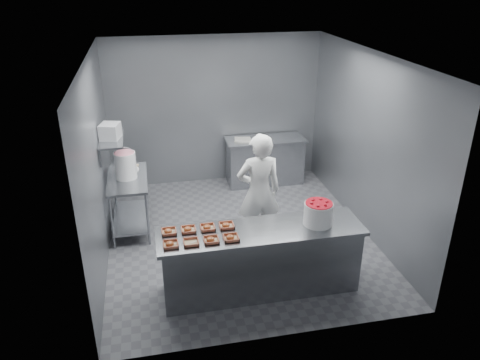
% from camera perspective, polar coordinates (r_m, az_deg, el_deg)
% --- Properties ---
extents(floor, '(4.50, 4.50, 0.00)m').
position_cam_1_polar(floor, '(7.45, -0.10, -6.83)').
color(floor, '#4C4C51').
rests_on(floor, ground).
extents(ceiling, '(4.50, 4.50, 0.00)m').
position_cam_1_polar(ceiling, '(6.45, -0.12, 14.93)').
color(ceiling, white).
rests_on(ceiling, wall_back).
extents(wall_back, '(4.00, 0.04, 2.80)m').
position_cam_1_polar(wall_back, '(8.92, -3.06, 8.40)').
color(wall_back, slate).
rests_on(wall_back, ground).
extents(wall_left, '(0.04, 4.50, 2.80)m').
position_cam_1_polar(wall_left, '(6.74, -17.01, 1.86)').
color(wall_left, slate).
rests_on(wall_left, ground).
extents(wall_right, '(0.04, 4.50, 2.80)m').
position_cam_1_polar(wall_right, '(7.46, 15.15, 4.28)').
color(wall_right, slate).
rests_on(wall_right, ground).
extents(service_counter, '(2.60, 0.70, 0.90)m').
position_cam_1_polar(service_counter, '(6.10, 2.50, -9.66)').
color(service_counter, slate).
rests_on(service_counter, ground).
extents(prep_table, '(0.60, 1.20, 0.90)m').
position_cam_1_polar(prep_table, '(7.58, -13.35, -1.83)').
color(prep_table, slate).
rests_on(prep_table, ground).
extents(back_counter, '(1.50, 0.60, 0.90)m').
position_cam_1_polar(back_counter, '(9.08, 3.04, 2.38)').
color(back_counter, slate).
rests_on(back_counter, ground).
extents(wall_shelf, '(0.35, 0.90, 0.03)m').
position_cam_1_polar(wall_shelf, '(7.23, -15.43, 4.87)').
color(wall_shelf, slate).
rests_on(wall_shelf, wall_left).
extents(tray_0, '(0.19, 0.18, 0.06)m').
position_cam_1_polar(tray_0, '(5.58, -8.48, -7.75)').
color(tray_0, tan).
rests_on(tray_0, service_counter).
extents(tray_1, '(0.19, 0.18, 0.04)m').
position_cam_1_polar(tray_1, '(5.59, -5.98, -7.54)').
color(tray_1, tan).
rests_on(tray_1, service_counter).
extents(tray_2, '(0.19, 0.18, 0.06)m').
position_cam_1_polar(tray_2, '(5.61, -3.56, -7.28)').
color(tray_2, tan).
rests_on(tray_2, service_counter).
extents(tray_3, '(0.19, 0.18, 0.06)m').
position_cam_1_polar(tray_3, '(5.64, -1.13, -7.03)').
color(tray_3, tan).
rests_on(tray_3, service_counter).
extents(tray_4, '(0.19, 0.18, 0.06)m').
position_cam_1_polar(tray_4, '(5.83, -8.69, -6.22)').
color(tray_4, tan).
rests_on(tray_4, service_counter).
extents(tray_5, '(0.19, 0.18, 0.06)m').
position_cam_1_polar(tray_5, '(5.84, -6.33, -6.01)').
color(tray_5, tan).
rests_on(tray_5, service_counter).
extents(tray_6, '(0.19, 0.18, 0.06)m').
position_cam_1_polar(tray_6, '(5.86, -3.99, -5.78)').
color(tray_6, tan).
rests_on(tray_6, service_counter).
extents(tray_7, '(0.19, 0.18, 0.06)m').
position_cam_1_polar(tray_7, '(5.89, -1.67, -5.55)').
color(tray_7, tan).
rests_on(tray_7, service_counter).
extents(worker, '(0.65, 0.43, 1.79)m').
position_cam_1_polar(worker, '(6.81, 2.32, -1.47)').
color(worker, white).
rests_on(worker, ground).
extents(strawberry_tub, '(0.36, 0.36, 0.30)m').
position_cam_1_polar(strawberry_tub, '(5.97, 9.52, -3.97)').
color(strawberry_tub, white).
rests_on(strawberry_tub, service_counter).
extents(glaze_bucket, '(0.35, 0.33, 0.50)m').
position_cam_1_polar(glaze_bucket, '(7.37, -13.80, 1.82)').
color(glaze_bucket, white).
rests_on(glaze_bucket, prep_table).
extents(bucket_lid, '(0.32, 0.32, 0.02)m').
position_cam_1_polar(bucket_lid, '(7.71, -13.26, 1.23)').
color(bucket_lid, white).
rests_on(bucket_lid, prep_table).
extents(rag, '(0.19, 0.17, 0.02)m').
position_cam_1_polar(rag, '(7.85, -12.90, 1.71)').
color(rag, '#CCB28C').
rests_on(rag, prep_table).
extents(appliance, '(0.33, 0.36, 0.23)m').
position_cam_1_polar(appliance, '(7.16, -15.55, 5.75)').
color(appliance, gray).
rests_on(appliance, wall_shelf).
extents(paper_stack, '(0.34, 0.28, 0.04)m').
position_cam_1_polar(paper_stack, '(8.82, 0.33, 4.96)').
color(paper_stack, silver).
rests_on(paper_stack, back_counter).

